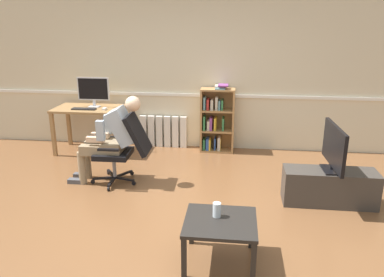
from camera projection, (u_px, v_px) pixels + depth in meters
name	position (u px, v px, depth m)	size (l,w,h in m)	color
ground_plane	(170.00, 220.00, 4.23)	(18.00, 18.00, 0.00)	brown
back_wall	(196.00, 69.00, 6.33)	(12.00, 0.13, 2.70)	beige
computer_desk	(89.00, 114.00, 6.26)	(1.11, 0.67, 0.76)	#9E7547
imac_monitor	(93.00, 90.00, 6.21)	(0.54, 0.14, 0.49)	silver
keyboard	(84.00, 109.00, 6.10)	(0.39, 0.12, 0.02)	black
computer_mouse	(104.00, 109.00, 6.08)	(0.06, 0.10, 0.03)	white
bookshelf	(216.00, 120.00, 6.33)	(0.56, 0.29, 1.14)	#AD7F4C
radiator	(163.00, 131.00, 6.61)	(0.82, 0.08, 0.55)	white
office_chair	(124.00, 146.00, 5.07)	(0.82, 0.61, 0.96)	black
person_seated	(111.00, 137.00, 5.05)	(1.03, 0.40, 1.20)	#937F60
tv_stand	(329.00, 187.00, 4.57)	(1.09, 0.37, 0.43)	#3D3833
tv_screen	(334.00, 148.00, 4.41)	(0.21, 0.82, 0.55)	black
coffee_table	(220.00, 226.00, 3.40)	(0.65, 0.60, 0.43)	black
drinking_glass	(217.00, 210.00, 3.44)	(0.08, 0.08, 0.13)	silver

